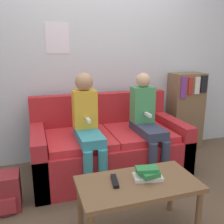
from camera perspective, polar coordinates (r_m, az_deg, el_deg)
ground_plane at (r=2.54m, az=3.00°, el=-18.62°), size 10.00×10.00×0.00m
wall_back at (r=3.16m, az=-3.77°, el=12.87°), size 8.00×0.06×2.60m
couch at (r=2.87m, az=-0.85°, el=-8.05°), size 1.66×0.87×0.86m
coffee_table at (r=1.92m, az=5.96°, el=-17.10°), size 0.88×0.46×0.45m
person_left at (r=2.51m, az=-5.58°, el=-2.80°), size 0.24×0.59×1.15m
person_right at (r=2.71m, az=8.06°, el=-2.04°), size 0.24×0.59×1.13m
tv_remote at (r=1.87m, az=0.63°, el=-15.48°), size 0.07×0.17×0.02m
book_stack at (r=1.92m, az=8.16°, el=-13.80°), size 0.23×0.16×0.09m
bookshelf at (r=3.60m, az=16.43°, el=0.18°), size 0.45×0.29×1.06m
backpack at (r=2.47m, az=-23.27°, el=-16.53°), size 0.26×0.25×0.33m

